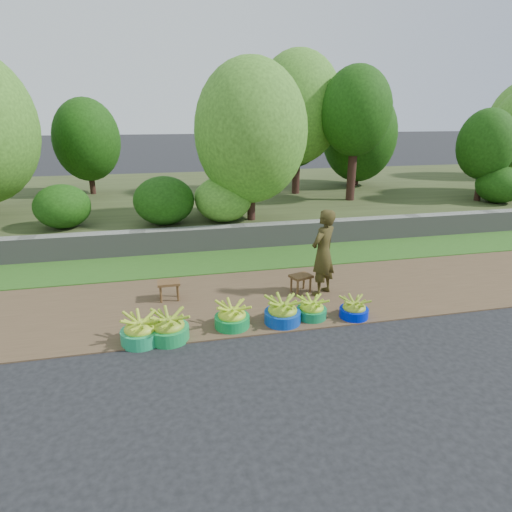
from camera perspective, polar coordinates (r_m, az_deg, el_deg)
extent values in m
plane|color=black|center=(6.27, 4.42, -10.13)|extent=(120.00, 120.00, 0.00)
cube|color=brown|center=(7.34, 1.59, -5.49)|extent=(80.00, 2.50, 0.02)
cube|color=#2E5F1C|center=(9.16, -1.46, -0.44)|extent=(80.00, 1.50, 0.04)
cube|color=slate|center=(9.88, -2.43, 2.54)|extent=(80.00, 0.35, 0.55)
cube|color=#3A4420|center=(14.60, -5.90, 7.64)|extent=(80.00, 10.00, 0.50)
cylinder|color=black|center=(10.43, -0.64, 8.34)|extent=(0.19, 0.19, 1.29)
ellipsoid|color=#4C8B27|center=(10.28, -0.67, 16.23)|extent=(2.62, 2.62, 3.28)
cylinder|color=black|center=(13.16, 12.68, 11.46)|extent=(0.25, 0.25, 1.94)
ellipsoid|color=#18450D|center=(13.07, 13.19, 18.30)|extent=(2.00, 2.00, 2.51)
cylinder|color=black|center=(14.88, -21.09, 9.81)|extent=(0.18, 0.18, 1.08)
ellipsoid|color=#18450D|center=(14.77, -21.62, 14.21)|extent=(2.03, 2.03, 2.54)
cylinder|color=black|center=(16.04, 13.27, 10.92)|extent=(0.17, 0.17, 0.98)
ellipsoid|color=#18450D|center=(15.93, 13.62, 15.43)|extent=(2.58, 2.58, 3.22)
cylinder|color=black|center=(14.38, 5.34, 11.25)|extent=(0.20, 0.20, 1.36)
ellipsoid|color=#18450D|center=(14.28, 5.49, 15.98)|extent=(1.68, 1.68, 2.10)
cylinder|color=black|center=(14.01, 5.39, 11.99)|extent=(0.24, 0.24, 1.82)
ellipsoid|color=#4C8B27|center=(13.91, 5.61, 19.06)|extent=(2.72, 2.72, 3.39)
cylinder|color=black|center=(14.44, 27.69, 8.83)|extent=(0.18, 0.18, 1.15)
ellipsoid|color=#18450D|center=(14.33, 28.34, 12.97)|extent=(1.61, 1.61, 2.02)
ellipsoid|color=#18450D|center=(10.24, -12.17, 7.24)|extent=(1.40, 1.40, 1.12)
ellipsoid|color=#4C8B27|center=(10.31, -4.37, 7.58)|extent=(1.36, 1.36, 1.08)
ellipsoid|color=#4C8B27|center=(11.36, -5.66, 7.88)|extent=(1.02, 1.02, 0.82)
ellipsoid|color=#18450D|center=(14.34, 29.76, 8.26)|extent=(1.32, 1.32, 1.05)
ellipsoid|color=#18450D|center=(10.64, -24.42, 6.04)|extent=(1.24, 1.24, 0.99)
cylinder|color=#1D9A5D|center=(6.17, -15.09, -10.25)|extent=(0.54, 0.54, 0.20)
ellipsoid|color=#ACC82C|center=(6.10, -15.21, -9.00)|extent=(0.48, 0.48, 0.31)
cylinder|color=#188F44|center=(6.15, -11.50, -10.04)|extent=(0.55, 0.55, 0.20)
ellipsoid|color=#90AD26|center=(6.08, -11.59, -8.75)|extent=(0.49, 0.49, 0.32)
cylinder|color=#118A3E|center=(6.35, -3.20, -8.74)|extent=(0.51, 0.51, 0.19)
ellipsoid|color=#ACCB26|center=(6.29, -3.23, -7.58)|extent=(0.45, 0.45, 0.29)
cylinder|color=#0C3CA9|center=(6.47, 3.54, -8.17)|extent=(0.55, 0.55, 0.20)
ellipsoid|color=#90B723|center=(6.40, 3.57, -6.95)|extent=(0.48, 0.48, 0.31)
cylinder|color=#127944|center=(6.67, 7.41, -7.60)|extent=(0.46, 0.46, 0.17)
ellipsoid|color=#A3CE25|center=(6.61, 7.45, -6.60)|extent=(0.40, 0.40, 0.26)
cylinder|color=#0019CC|center=(6.79, 12.90, -7.44)|extent=(0.44, 0.44, 0.16)
ellipsoid|color=#91AC27|center=(6.74, 12.97, -6.50)|extent=(0.39, 0.39, 0.25)
cube|color=brown|center=(7.26, -11.57, -3.51)|extent=(0.37, 0.28, 0.04)
cylinder|color=brown|center=(7.23, -12.57, -5.06)|extent=(0.04, 0.04, 0.28)
cylinder|color=brown|center=(7.24, -10.35, -4.89)|extent=(0.04, 0.04, 0.28)
cylinder|color=brown|center=(7.41, -12.60, -4.47)|extent=(0.04, 0.04, 0.28)
cylinder|color=brown|center=(7.41, -10.44, -4.31)|extent=(0.04, 0.04, 0.28)
cube|color=brown|center=(7.45, 6.03, -2.71)|extent=(0.42, 0.37, 0.04)
cylinder|color=brown|center=(7.36, 5.57, -4.27)|extent=(0.04, 0.04, 0.27)
cylinder|color=brown|center=(7.52, 7.25, -3.85)|extent=(0.04, 0.04, 0.27)
cylinder|color=brown|center=(7.50, 4.72, -3.80)|extent=(0.04, 0.04, 0.27)
cylinder|color=brown|center=(7.65, 6.39, -3.39)|extent=(0.04, 0.04, 0.27)
imported|color=black|center=(7.28, 8.94, 0.43)|extent=(0.65, 0.61, 1.49)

